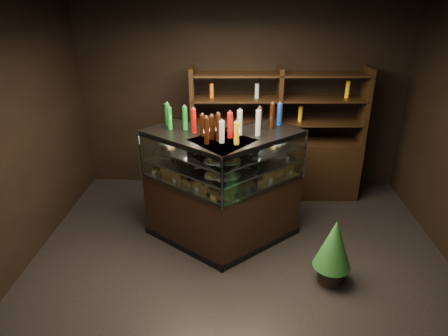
{
  "coord_description": "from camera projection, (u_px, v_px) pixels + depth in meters",
  "views": [
    {
      "loc": [
        -0.02,
        -3.56,
        3.0
      ],
      "look_at": [
        -0.19,
        0.63,
        1.1
      ],
      "focal_mm": 32.0,
      "sensor_mm": 36.0,
      "label": 1
    }
  ],
  "objects": [
    {
      "name": "back_shelving",
      "position": [
        275.0,
        160.0,
        6.08
      ],
      "size": [
        2.54,
        0.53,
        2.0
      ],
      "rotation": [
        0.0,
        0.0,
        0.04
      ],
      "color": "black",
      "rests_on": "ground"
    },
    {
      "name": "potted_conifer",
      "position": [
        334.0,
        243.0,
        4.27
      ],
      "size": [
        0.41,
        0.41,
        0.88
      ],
      "rotation": [
        0.0,
        0.0,
        -0.32
      ],
      "color": "black",
      "rests_on": "ground"
    },
    {
      "name": "ground",
      "position": [
        239.0,
        280.0,
        4.48
      ],
      "size": [
        5.0,
        5.0,
        0.0
      ],
      "primitive_type": "plane",
      "color": "black",
      "rests_on": "ground"
    },
    {
      "name": "room_shell",
      "position": [
        242.0,
        113.0,
        3.68
      ],
      "size": [
        5.02,
        5.02,
        3.01
      ],
      "color": "black",
      "rests_on": "ground"
    },
    {
      "name": "bottles_top",
      "position": [
        222.0,
        123.0,
        4.55
      ],
      "size": [
        1.51,
        0.78,
        0.3
      ],
      "color": "#0F38B2",
      "rests_on": "display_case"
    },
    {
      "name": "display_case",
      "position": [
        222.0,
        207.0,
        5.01
      ],
      "size": [
        2.06,
        1.38,
        1.46
      ],
      "rotation": [
        0.0,
        0.0,
        0.04
      ],
      "color": "black",
      "rests_on": "ground"
    },
    {
      "name": "food_display",
      "position": [
        222.0,
        165.0,
        4.76
      ],
      "size": [
        1.69,
        0.92,
        0.45
      ],
      "color": "gold",
      "rests_on": "display_case"
    }
  ]
}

